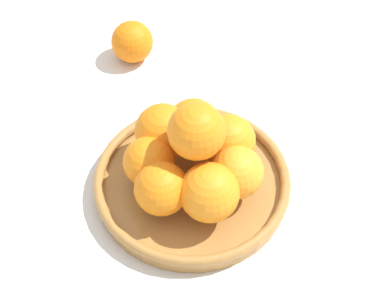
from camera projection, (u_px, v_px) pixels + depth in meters
name	position (u px, v px, depth m)	size (l,w,h in m)	color
ground_plane	(192.00, 189.00, 0.85)	(4.00, 4.00, 0.00)	silver
fruit_bowl	(192.00, 183.00, 0.84)	(0.26, 0.26, 0.03)	#A57238
orange_pile	(193.00, 154.00, 0.80)	(0.18, 0.18, 0.13)	orange
stray_orange	(132.00, 42.00, 0.99)	(0.07, 0.07, 0.07)	orange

